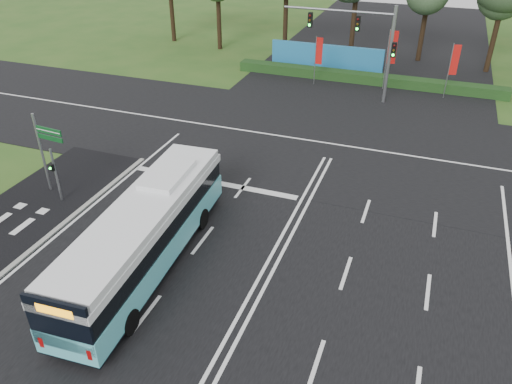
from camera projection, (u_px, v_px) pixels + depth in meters
ground at (271, 257)px, 21.82m from camera, size 120.00×120.00×0.00m
road_main at (271, 256)px, 21.81m from camera, size 20.00×120.00×0.04m
road_cross at (332, 144)px, 31.44m from camera, size 120.00×14.00×0.05m
kerb_strip at (37, 246)px, 22.36m from camera, size 0.25×18.00×0.12m
city_bus at (145, 234)px, 20.47m from camera, size 3.06×11.56×3.28m
pedestrian_signal at (55, 174)px, 24.86m from camera, size 0.28×0.40×2.98m
street_sign at (45, 145)px, 25.10m from camera, size 1.71×0.25×4.39m
banner_flag_left at (318, 53)px, 39.79m from camera, size 0.58×0.08×3.93m
banner_flag_mid at (391, 51)px, 38.59m from camera, size 0.68×0.22×4.72m
banner_flag_right at (453, 63)px, 37.02m from camera, size 0.60×0.21×4.20m
traffic_light_gantry at (366, 38)px, 35.80m from camera, size 8.41×0.28×7.00m
hedge at (366, 78)px, 41.28m from camera, size 22.00×1.20×0.80m
blue_hoarding at (326, 57)px, 44.11m from camera, size 10.00×0.30×2.20m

